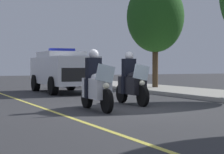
{
  "coord_description": "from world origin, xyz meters",
  "views": [
    {
      "loc": [
        10.33,
        -5.45,
        1.27
      ],
      "look_at": [
        -1.39,
        0.0,
        0.9
      ],
      "focal_mm": 66.66,
      "sensor_mm": 36.0,
      "label": 1
    }
  ],
  "objects": [
    {
      "name": "tree_far_back",
      "position": [
        -8.73,
        5.95,
        3.83
      ],
      "size": [
        3.04,
        3.04,
        5.63
      ],
      "color": "#42301E",
      "rests_on": "sidewalk_strip"
    },
    {
      "name": "police_suv",
      "position": [
        -8.09,
        0.59,
        1.07
      ],
      "size": [
        4.94,
        2.15,
        2.05
      ],
      "color": "silver",
      "rests_on": "ground"
    },
    {
      "name": "lane_stripe_center",
      "position": [
        0.0,
        -2.15,
        0.0
      ],
      "size": [
        48.0,
        0.12,
        0.01
      ],
      "primitive_type": "cube",
      "color": "#E0D14C",
      "rests_on": "ground"
    },
    {
      "name": "cyclist_background",
      "position": [
        -11.86,
        3.02,
        0.84
      ],
      "size": [
        1.76,
        0.32,
        1.69
      ],
      "color": "black",
      "rests_on": "ground"
    },
    {
      "name": "ground_plane",
      "position": [
        0.0,
        0.0,
        0.0
      ],
      "size": [
        80.0,
        80.0,
        0.0
      ],
      "primitive_type": "plane",
      "color": "#333335"
    },
    {
      "name": "police_motorcycle_lead_left",
      "position": [
        -0.37,
        -0.97,
        0.7
      ],
      "size": [
        2.14,
        0.57,
        1.72
      ],
      "color": "black",
      "rests_on": "ground"
    },
    {
      "name": "police_motorcycle_lead_right",
      "position": [
        -1.51,
        0.75,
        0.7
      ],
      "size": [
        2.14,
        0.57,
        1.72
      ],
      "color": "black",
      "rests_on": "ground"
    }
  ]
}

